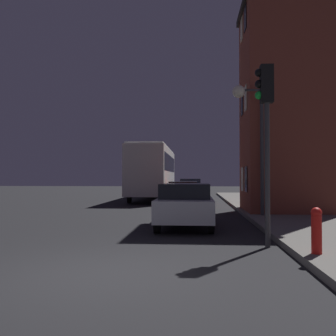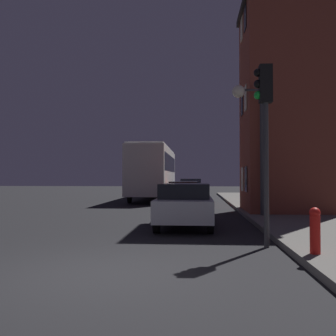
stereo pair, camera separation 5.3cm
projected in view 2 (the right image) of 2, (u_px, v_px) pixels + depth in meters
ground_plane at (98, 274)px, 6.39m from camera, size 120.00×120.00×0.00m
brick_building at (286, 106)px, 16.76m from camera, size 3.94×3.87×9.36m
streetlamp at (248, 116)px, 14.81m from camera, size 1.23×0.51×5.16m
traffic_light at (264, 116)px, 8.85m from camera, size 0.43×0.24×4.32m
bare_tree at (280, 166)px, 16.22m from camera, size 2.70×1.17×4.06m
bus at (154, 169)px, 27.27m from camera, size 2.46×11.07×3.76m
car_near_lane at (185, 204)px, 12.19m from camera, size 1.76×3.92×1.44m
car_mid_lane at (184, 193)px, 21.85m from camera, size 1.81×4.33×1.39m
car_far_lane at (191, 188)px, 29.80m from camera, size 1.78×4.05×1.52m
fire_hydrant at (315, 229)px, 7.29m from camera, size 0.21×0.21×0.91m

